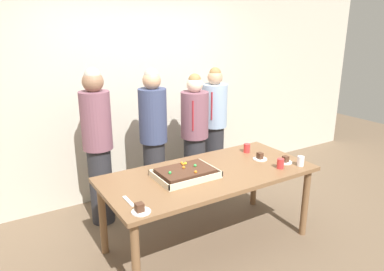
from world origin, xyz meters
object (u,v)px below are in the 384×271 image
at_px(plated_slice_near_left, 285,161).
at_px(drink_cup_nearest, 280,164).
at_px(drink_cup_middle, 301,161).
at_px(person_far_right_suit, 214,127).
at_px(person_serving_front, 195,136).
at_px(cake_server_utensil, 129,201).
at_px(party_table, 209,180).
at_px(drink_cup_far_end, 247,148).
at_px(person_green_shirt_behind, 154,139).
at_px(plated_slice_far_left, 260,157).
at_px(person_striped_tie_right, 98,144).
at_px(plated_slice_near_right, 140,209).
at_px(sheet_cake, 185,173).

distance_m(plated_slice_near_left, drink_cup_nearest, 0.18).
relative_size(drink_cup_middle, person_far_right_suit, 0.06).
height_order(person_serving_front, person_far_right_suit, person_far_right_suit).
distance_m(cake_server_utensil, person_serving_front, 1.72).
height_order(cake_server_utensil, person_serving_front, person_serving_front).
bearing_deg(cake_server_utensil, party_table, 10.03).
bearing_deg(drink_cup_nearest, cake_server_utensil, 175.12).
bearing_deg(person_serving_front, cake_server_utensil, -13.79).
distance_m(drink_cup_far_end, person_far_right_suit, 0.90).
bearing_deg(person_green_shirt_behind, plated_slice_near_left, 47.28).
xyz_separation_m(plated_slice_far_left, person_striped_tie_right, (-1.43, 0.99, 0.11)).
xyz_separation_m(plated_slice_near_left, plated_slice_near_right, (-1.70, -0.16, 0.00)).
bearing_deg(plated_slice_far_left, person_far_right_suit, 80.15).
relative_size(sheet_cake, cake_server_utensil, 2.85).
height_order(plated_slice_near_left, cake_server_utensil, plated_slice_near_left).
relative_size(plated_slice_near_left, drink_cup_middle, 1.50).
distance_m(sheet_cake, plated_slice_near_right, 0.75).
bearing_deg(plated_slice_near_right, party_table, 22.64).
relative_size(plated_slice_near_left, person_striped_tie_right, 0.09).
relative_size(party_table, drink_cup_nearest, 20.72).
xyz_separation_m(plated_slice_near_left, cake_server_utensil, (-1.71, 0.05, -0.02)).
height_order(drink_cup_nearest, drink_cup_middle, same).
xyz_separation_m(drink_cup_nearest, person_far_right_suit, (0.19, 1.42, 0.01)).
height_order(plated_slice_near_left, plated_slice_far_left, plated_slice_far_left).
relative_size(plated_slice_near_left, person_green_shirt_behind, 0.09).
bearing_deg(person_striped_tie_right, sheet_cake, 0.01).
bearing_deg(drink_cup_nearest, plated_slice_near_right, -177.12).
height_order(sheet_cake, drink_cup_far_end, sheet_cake).
bearing_deg(drink_cup_middle, person_striped_tie_right, 140.93).
distance_m(person_serving_front, person_striped_tie_right, 1.20).
height_order(plated_slice_near_right, person_far_right_suit, person_far_right_suit).
relative_size(sheet_cake, drink_cup_far_end, 5.70).
bearing_deg(plated_slice_far_left, party_table, 179.87).
distance_m(sheet_cake, drink_cup_nearest, 0.96).
bearing_deg(drink_cup_middle, plated_slice_far_left, 122.99).
distance_m(sheet_cake, person_green_shirt_behind, 0.90).
bearing_deg(person_serving_front, sheet_cake, -0.00).
distance_m(sheet_cake, person_far_right_suit, 1.56).
relative_size(party_table, person_striped_tie_right, 1.19).
height_order(sheet_cake, plated_slice_near_left, sheet_cake).
relative_size(plated_slice_far_left, person_striped_tie_right, 0.09).
distance_m(sheet_cake, drink_cup_far_end, 0.96).
bearing_deg(person_striped_tie_right, cake_server_utensil, -34.46).
xyz_separation_m(party_table, person_green_shirt_behind, (-0.15, 0.92, 0.19)).
height_order(drink_cup_far_end, person_far_right_suit, person_far_right_suit).
bearing_deg(person_far_right_suit, person_striped_tie_right, -40.29).
bearing_deg(person_far_right_suit, drink_cup_far_end, 34.01).
distance_m(cake_server_utensil, person_green_shirt_behind, 1.31).
xyz_separation_m(cake_server_utensil, person_green_shirt_behind, (0.75, 1.07, 0.11)).
height_order(plated_slice_near_right, drink_cup_nearest, drink_cup_nearest).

